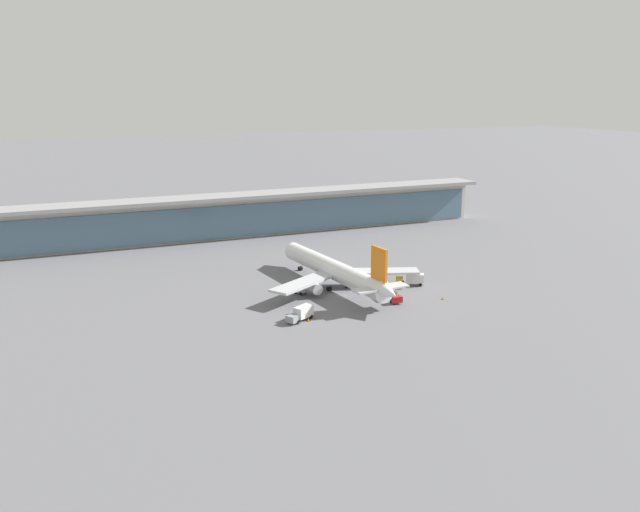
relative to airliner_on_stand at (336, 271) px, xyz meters
name	(u,v)px	position (x,y,z in m)	size (l,w,h in m)	color
ground_plane	(343,295)	(-0.92, -6.36, -4.76)	(1200.00, 1200.00, 0.00)	slate
airliner_on_stand	(336,271)	(0.00, 0.00, 0.00)	(43.49, 56.76, 15.11)	white
service_truck_near_nose_grey	(301,313)	(-17.81, -19.69, -3.07)	(7.51, 5.50, 3.10)	gray
service_truck_under_wing_yellow	(412,279)	(19.78, -5.52, -3.07)	(7.39, 5.88, 3.10)	yellow
service_truck_mid_apron_red	(391,293)	(8.35, -14.28, -3.05)	(3.36, 8.80, 2.95)	#B21E1E
service_truck_by_tail_white	(300,291)	(-10.51, -1.01, -3.88)	(2.71, 3.30, 2.05)	silver
terminal_building	(247,214)	(-0.92, 71.62, 3.11)	(183.60, 12.80, 15.20)	beige
safety_cone_alpha	(308,320)	(-16.61, -20.89, -4.44)	(0.62, 0.62, 0.70)	orange
safety_cone_bravo	(443,298)	(20.18, -19.50, -4.44)	(0.62, 0.62, 0.70)	orange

